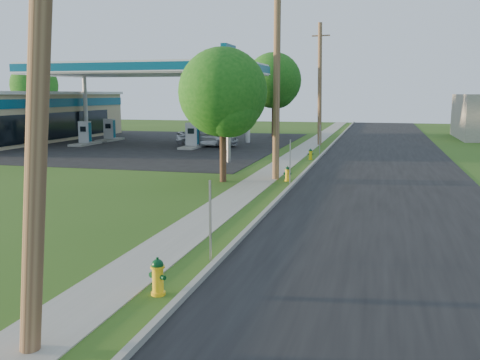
# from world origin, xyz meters

# --- Properties ---
(ground_plane) EXTENTS (140.00, 140.00, 0.00)m
(ground_plane) POSITION_xyz_m (0.00, 0.00, 0.00)
(ground_plane) COLOR #2C5116
(ground_plane) RESTS_ON ground
(road) EXTENTS (8.00, 120.00, 0.02)m
(road) POSITION_xyz_m (4.50, 10.00, 0.01)
(road) COLOR black
(road) RESTS_ON ground
(curb) EXTENTS (0.15, 120.00, 0.15)m
(curb) POSITION_xyz_m (0.50, 10.00, 0.07)
(curb) COLOR gray
(curb) RESTS_ON ground
(sidewalk) EXTENTS (1.50, 120.00, 0.03)m
(sidewalk) POSITION_xyz_m (-1.25, 10.00, 0.01)
(sidewalk) COLOR gray
(sidewalk) RESTS_ON ground
(forecourt) EXTENTS (26.00, 28.00, 0.02)m
(forecourt) POSITION_xyz_m (-16.00, 32.00, 0.01)
(forecourt) COLOR black
(forecourt) RESTS_ON ground
(utility_pole_near) EXTENTS (1.40, 0.32, 9.48)m
(utility_pole_near) POSITION_xyz_m (-0.60, -1.00, 4.80)
(utility_pole_near) COLOR brown
(utility_pole_near) RESTS_ON ground
(utility_pole_mid) EXTENTS (1.40, 0.32, 9.80)m
(utility_pole_mid) POSITION_xyz_m (-0.60, 17.00, 4.95)
(utility_pole_mid) COLOR brown
(utility_pole_mid) RESTS_ON ground
(utility_pole_far) EXTENTS (1.40, 0.32, 9.50)m
(utility_pole_far) POSITION_xyz_m (-0.60, 35.00, 4.80)
(utility_pole_far) COLOR brown
(utility_pole_far) RESTS_ON ground
(sign_post_near) EXTENTS (0.05, 0.04, 2.00)m
(sign_post_near) POSITION_xyz_m (0.25, 4.20, 1.00)
(sign_post_near) COLOR gray
(sign_post_near) RESTS_ON ground
(sign_post_mid) EXTENTS (0.05, 0.04, 2.00)m
(sign_post_mid) POSITION_xyz_m (0.25, 16.00, 1.00)
(sign_post_mid) COLOR gray
(sign_post_mid) RESTS_ON ground
(sign_post_far) EXTENTS (0.05, 0.04, 2.00)m
(sign_post_far) POSITION_xyz_m (0.25, 28.20, 1.00)
(sign_post_far) COLOR gray
(sign_post_far) RESTS_ON ground
(gas_canopy) EXTENTS (18.18, 9.18, 6.40)m
(gas_canopy) POSITION_xyz_m (-14.00, 32.00, 5.90)
(gas_canopy) COLOR silver
(gas_canopy) RESTS_ON ground
(fuel_pump_nw) EXTENTS (1.20, 3.20, 1.90)m
(fuel_pump_nw) POSITION_xyz_m (-18.50, 30.00, 0.72)
(fuel_pump_nw) COLOR gray
(fuel_pump_nw) RESTS_ON ground
(fuel_pump_ne) EXTENTS (1.20, 3.20, 1.90)m
(fuel_pump_ne) POSITION_xyz_m (-9.50, 30.00, 0.72)
(fuel_pump_ne) COLOR gray
(fuel_pump_ne) RESTS_ON ground
(fuel_pump_sw) EXTENTS (1.20, 3.20, 1.90)m
(fuel_pump_sw) POSITION_xyz_m (-18.50, 34.00, 0.72)
(fuel_pump_sw) COLOR gray
(fuel_pump_sw) RESTS_ON ground
(fuel_pump_se) EXTENTS (1.20, 3.20, 1.90)m
(fuel_pump_se) POSITION_xyz_m (-9.50, 34.00, 0.72)
(fuel_pump_se) COLOR gray
(fuel_pump_se) RESTS_ON ground
(convenience_store) EXTENTS (10.40, 22.40, 4.25)m
(convenience_store) POSITION_xyz_m (-26.98, 32.00, 2.13)
(convenience_store) COLOR tan
(convenience_store) RESTS_ON ground
(price_pylon) EXTENTS (0.34, 2.04, 6.85)m
(price_pylon) POSITION_xyz_m (-4.50, 22.50, 5.43)
(price_pylon) COLOR gray
(price_pylon) RESTS_ON ground
(tree_verge) EXTENTS (4.06, 4.06, 6.15)m
(tree_verge) POSITION_xyz_m (-2.74, 15.64, 3.96)
(tree_verge) COLOR #392718
(tree_verge) RESTS_ON ground
(tree_lot) EXTENTS (5.20, 5.20, 7.88)m
(tree_lot) POSITION_xyz_m (-5.59, 41.96, 5.08)
(tree_lot) COLOR #392718
(tree_lot) RESTS_ON ground
(tree_back) EXTENTS (4.87, 4.87, 7.38)m
(tree_back) POSITION_xyz_m (-31.11, 41.60, 4.75)
(tree_back) COLOR #392718
(tree_back) RESTS_ON ground
(hydrant_near) EXTENTS (0.41, 0.36, 0.79)m
(hydrant_near) POSITION_xyz_m (-0.09, 1.75, 0.39)
(hydrant_near) COLOR yellow
(hydrant_near) RESTS_ON ground
(hydrant_mid) EXTENTS (0.37, 0.33, 0.72)m
(hydrant_mid) POSITION_xyz_m (0.04, 16.61, 0.35)
(hydrant_mid) COLOR yellow
(hydrant_mid) RESTS_ON ground
(hydrant_far) EXTENTS (0.36, 0.32, 0.70)m
(hydrant_far) POSITION_xyz_m (0.02, 25.13, 0.34)
(hydrant_far) COLOR yellow
(hydrant_far) RESTS_ON ground
(car_silver) EXTENTS (4.77, 2.07, 1.60)m
(car_silver) POSITION_xyz_m (-8.68, 31.19, 0.80)
(car_silver) COLOR #B5B7BD
(car_silver) RESTS_ON ground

